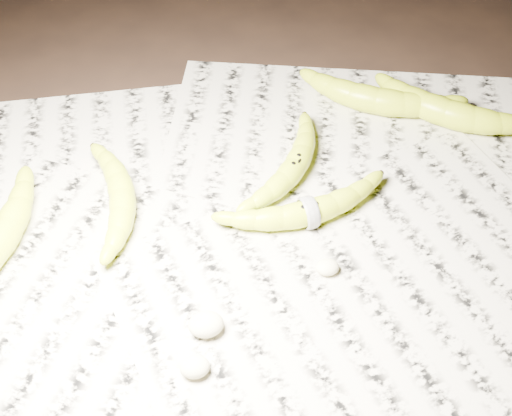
{
  "coord_description": "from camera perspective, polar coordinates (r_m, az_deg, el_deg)",
  "views": [
    {
      "loc": [
        -0.09,
        -0.57,
        0.68
      ],
      "look_at": [
        -0.01,
        0.01,
        0.05
      ],
      "focal_mm": 50.0,
      "sensor_mm": 36.0,
      "label": 1
    }
  ],
  "objects": [
    {
      "name": "flesh_chunk_c",
      "position": [
        0.85,
        5.75,
        -4.57
      ],
      "size": [
        0.03,
        0.02,
        0.02
      ],
      "primitive_type": "ellipsoid",
      "color": "beige",
      "rests_on": "newspaper_patch"
    },
    {
      "name": "banana_taped",
      "position": [
        0.89,
        4.22,
        -0.21
      ],
      "size": [
        0.21,
        0.09,
        0.03
      ],
      "primitive_type": null,
      "rotation": [
        0.0,
        0.0,
        0.19
      ],
      "color": "#C9E31C",
      "rests_on": "newspaper_patch"
    },
    {
      "name": "ground",
      "position": [
        0.89,
        0.42,
        -2.63
      ],
      "size": [
        3.0,
        3.0,
        0.0
      ],
      "primitive_type": "plane",
      "color": "black",
      "rests_on": "ground"
    },
    {
      "name": "banana_left_b",
      "position": [
        0.93,
        -10.69,
        1.04
      ],
      "size": [
        0.06,
        0.18,
        0.03
      ],
      "primitive_type": null,
      "rotation": [
        0.0,
        0.0,
        1.62
      ],
      "color": "#C9E31C",
      "rests_on": "newspaper_patch"
    },
    {
      "name": "banana_center",
      "position": [
        0.95,
        3.09,
        3.45
      ],
      "size": [
        0.15,
        0.18,
        0.03
      ],
      "primitive_type": null,
      "rotation": [
        0.0,
        0.0,
        0.96
      ],
      "color": "#C9E31C",
      "rests_on": "newspaper_patch"
    },
    {
      "name": "flesh_chunk_a",
      "position": [
        0.8,
        -4.04,
        -9.11
      ],
      "size": [
        0.04,
        0.03,
        0.02
      ],
      "primitive_type": "ellipsoid",
      "color": "beige",
      "rests_on": "newspaper_patch"
    },
    {
      "name": "banana_upper_a",
      "position": [
        1.07,
        9.69,
        8.63
      ],
      "size": [
        0.22,
        0.15,
        0.04
      ],
      "primitive_type": null,
      "rotation": [
        0.0,
        0.0,
        -0.45
      ],
      "color": "#C9E31C",
      "rests_on": "newspaper_patch"
    },
    {
      "name": "banana_upper_b",
      "position": [
        1.07,
        15.09,
        7.51
      ],
      "size": [
        0.2,
        0.18,
        0.04
      ],
      "primitive_type": null,
      "rotation": [
        0.0,
        0.0,
        -0.64
      ],
      "color": "#C9E31C",
      "rests_on": "newspaper_patch"
    },
    {
      "name": "flesh_chunk_b",
      "position": [
        0.77,
        -4.93,
        -12.41
      ],
      "size": [
        0.03,
        0.03,
        0.02
      ],
      "primitive_type": "ellipsoid",
      "color": "beige",
      "rests_on": "newspaper_patch"
    },
    {
      "name": "measuring_tape",
      "position": [
        0.89,
        4.22,
        -0.21
      ],
      "size": [
        0.01,
        0.04,
        0.04
      ],
      "primitive_type": "torus",
      "rotation": [
        0.0,
        1.57,
        0.19
      ],
      "color": "white",
      "rests_on": "newspaper_patch"
    },
    {
      "name": "newspaper_patch",
      "position": [
        0.9,
        -0.4,
        -1.58
      ],
      "size": [
        0.9,
        0.7,
        0.01
      ],
      "primitive_type": "cube",
      "color": "beige",
      "rests_on": "ground"
    }
  ]
}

